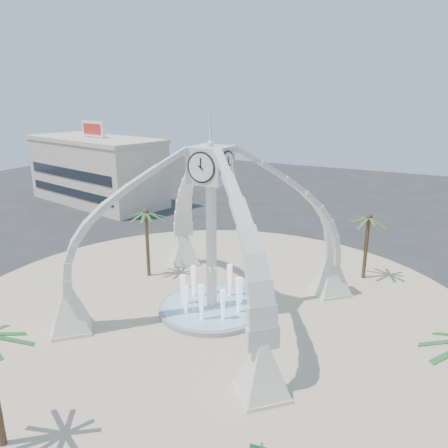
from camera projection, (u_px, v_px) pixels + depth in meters
The scene contains 7 objects.
ground at pixel (212, 311), 32.90m from camera, with size 140.00×140.00×0.00m, color #282828.
plaza at pixel (212, 310), 32.89m from camera, with size 40.00×40.00×0.06m, color tan.
clock_tower at pixel (211, 229), 31.03m from camera, with size 17.94×17.94×16.30m.
fountain at pixel (212, 307), 32.82m from camera, with size 8.00×8.00×3.62m.
building_nw at pixel (97, 170), 64.49m from camera, with size 23.75×13.73×11.90m.
palm_west at pixel (146, 213), 37.46m from camera, with size 3.85×3.85×6.61m.
palm_north at pixel (369, 218), 37.06m from camera, with size 4.65×4.65×6.34m.
Camera 1 is at (14.69, -25.74, 15.73)m, focal length 35.00 mm.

